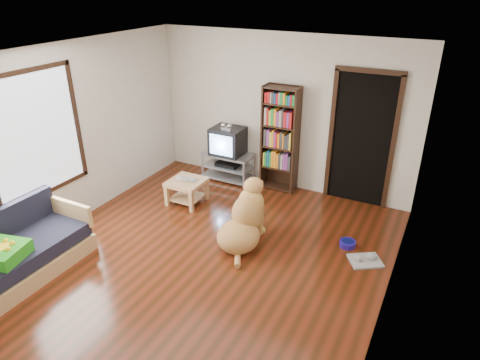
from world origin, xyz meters
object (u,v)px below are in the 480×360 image
at_px(tv_stand, 228,165).
at_px(coffee_table, 187,187).
at_px(sofa, 16,257).
at_px(dog, 244,221).
at_px(grey_rag, 365,261).
at_px(crt_tv, 228,140).
at_px(green_cushion, 3,253).
at_px(bookshelf, 280,134).
at_px(dog_bowl, 348,244).
at_px(laptop, 185,180).

height_order(tv_stand, coffee_table, tv_stand).
xyz_separation_m(sofa, dog, (2.16, 1.93, 0.08)).
xyz_separation_m(grey_rag, tv_stand, (-2.80, 1.39, 0.25)).
relative_size(crt_tv, coffee_table, 1.05).
bearing_deg(coffee_table, sofa, -107.80).
bearing_deg(coffee_table, green_cushion, -104.12).
height_order(grey_rag, dog, dog).
distance_m(sofa, dog, 2.90).
bearing_deg(bookshelf, sofa, -117.32).
bearing_deg(dog_bowl, sofa, -144.36).
xyz_separation_m(dog_bowl, dog, (-1.31, -0.56, 0.30)).
xyz_separation_m(laptop, tv_stand, (0.16, 1.13, -0.14)).
xyz_separation_m(green_cushion, bookshelf, (1.80, 3.93, 0.50)).
bearing_deg(grey_rag, coffee_table, 174.41).
height_order(green_cushion, grey_rag, green_cushion).
height_order(bookshelf, coffee_table, bookshelf).
bearing_deg(grey_rag, green_cushion, -146.16).
relative_size(grey_rag, crt_tv, 0.69).
bearing_deg(green_cushion, dog, 32.62).
distance_m(green_cushion, sofa, 0.34).
bearing_deg(tv_stand, coffee_table, -98.34).
bearing_deg(green_cushion, bookshelf, 51.63).
distance_m(green_cushion, dog, 2.96).
height_order(green_cushion, tv_stand, green_cushion).
bearing_deg(bookshelf, laptop, -132.26).
distance_m(tv_stand, bookshelf, 1.20).
distance_m(tv_stand, dog, 2.07).
height_order(crt_tv, dog, crt_tv).
distance_m(grey_rag, bookshelf, 2.57).
relative_size(dog_bowl, dog, 0.19).
distance_m(laptop, crt_tv, 1.21).
bearing_deg(green_cushion, crt_tv, 63.81).
bearing_deg(coffee_table, tv_stand, 81.66).
xyz_separation_m(laptop, dog_bowl, (2.66, -0.01, -0.37)).
height_order(laptop, grey_rag, laptop).
relative_size(dog_bowl, tv_stand, 0.24).
relative_size(grey_rag, dog, 0.35).
bearing_deg(laptop, coffee_table, 83.28).
distance_m(dog_bowl, grey_rag, 0.39).
bearing_deg(tv_stand, bookshelf, 5.63).
bearing_deg(grey_rag, sofa, -149.30).
distance_m(laptop, dog, 1.47).
bearing_deg(dog, coffee_table, 156.07).
height_order(crt_tv, coffee_table, crt_tv).
height_order(green_cushion, dog, dog).
distance_m(crt_tv, coffee_table, 1.22).
relative_size(dog_bowl, coffee_table, 0.40).
xyz_separation_m(coffee_table, dog, (1.35, -0.60, 0.06)).
distance_m(tv_stand, coffee_table, 1.11).
height_order(laptop, dog_bowl, laptop).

